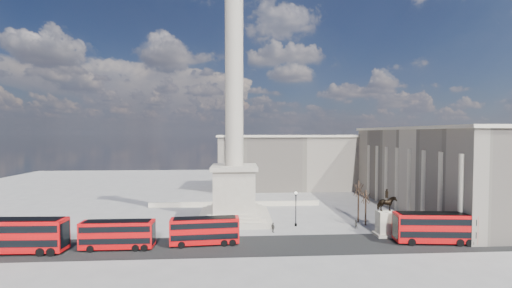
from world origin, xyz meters
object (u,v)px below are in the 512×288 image
Objects in this scene: red_bus_b at (205,230)px; pedestrian_crossing at (273,228)px; victorian_lamp at (296,206)px; pedestrian_standing at (355,224)px; red_bus_a at (118,234)px; nelsons_column at (234,155)px; red_bus_d at (449,227)px; pedestrian_walking at (378,229)px; equestrian_statue at (386,220)px; red_bus_c at (434,227)px; red_bus_e at (22,235)px.

red_bus_b is 12.37m from pedestrian_crossing.
victorian_lamp is 4.26× the size of pedestrian_standing.
nelsons_column is at bearing 41.99° from red_bus_a.
victorian_lamp is at bearing -25.30° from nelsons_column.
red_bus_d is 14.56m from pedestrian_standing.
red_bus_b is 28.98m from pedestrian_walking.
equestrian_statue is at bearing -128.32° from pedestrian_crossing.
red_bus_d is (39.08, 0.09, -0.10)m from red_bus_b.
red_bus_b is (12.74, 1.13, -0.02)m from red_bus_a.
pedestrian_standing is (26.28, 6.89, -1.46)m from red_bus_b.
red_bus_c is 8.43m from pedestrian_walking.
red_bus_d is at bearing 138.11° from pedestrian_standing.
nelsons_column is 6.30× the size of equestrian_statue.
equestrian_statue is at bearing 0.75° from red_bus_b.
pedestrian_walking is 1.15× the size of pedestrian_standing.
red_bus_c is at bearing -27.21° from victorian_lamp.
pedestrian_crossing is (-24.51, 6.79, -1.64)m from red_bus_c.
red_bus_b is 18.05m from victorian_lamp.
equestrian_statue is at bearing 162.27° from red_bus_d.
red_bus_e is 55.94m from equestrian_statue.
victorian_lamp is (41.61, 10.68, 1.20)m from red_bus_e.
pedestrian_crossing is at bearing -143.26° from victorian_lamp.
red_bus_a reaches higher than pedestrian_crossing.
equestrian_statue is 6.01m from pedestrian_standing.
equestrian_statue reaches higher than red_bus_d.
red_bus_c is 0.97× the size of red_bus_e.
red_bus_b is at bearing 85.86° from pedestrian_crossing.
red_bus_b is at bearing -176.97° from red_bus_c.
red_bus_b is 35.63m from red_bus_c.
nelsons_column is 26.15m from pedestrian_standing.
red_bus_a is 1.63× the size of victorian_lamp.
pedestrian_standing is at bearing -18.27° from nelsons_column.
red_bus_d reaches higher than pedestrian_standing.
red_bus_e is at bearing -174.18° from red_bus_c.
pedestrian_crossing is at bearing 162.17° from pedestrian_walking.
red_bus_d is at bearing -3.87° from red_bus_b.
equestrian_statue is (29.86, 2.49, 0.51)m from red_bus_b.
nelsons_column is 4.15× the size of red_bus_c.
equestrian_statue reaches higher than pedestrian_crossing.
pedestrian_standing is at bearing 10.68° from red_bus_b.
red_bus_e is 7.04× the size of pedestrian_walking.
victorian_lamp is 0.82× the size of equestrian_statue.
victorian_lamp is (-23.38, 8.67, 1.69)m from red_bus_d.
red_bus_e reaches higher than pedestrian_walking.
red_bus_c reaches higher than red_bus_a.
victorian_lamp is 15.52m from equestrian_statue.
victorian_lamp reaches higher than red_bus_a.
red_bus_e is 1.91× the size of victorian_lamp.
pedestrian_walking is 17.81m from pedestrian_crossing.
red_bus_d is 5.78× the size of pedestrian_crossing.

